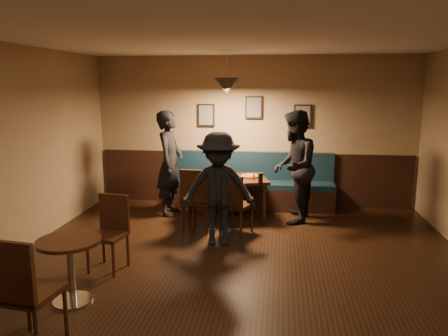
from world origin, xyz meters
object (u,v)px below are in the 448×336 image
object	(u,v)px
diner_left	(170,163)
diner_front	(218,189)
chair_near_right	(236,203)
cafe_chair_near	(30,290)
diner_right	(294,167)
chair_near_left	(198,199)
dining_table	(227,198)
cafe_chair_far	(107,234)
booth_bench	(252,181)
tabasco_bottle	(254,177)
cafe_table	(71,271)
soda_glass	(261,178)

from	to	relation	value
diner_left	diner_front	xyz separation A→B (m)	(1.05, -1.34, -0.10)
chair_near_right	diner_front	xyz separation A→B (m)	(-0.21, -0.47, 0.34)
diner_left	diner_front	bearing A→B (deg)	-137.99
chair_near_right	cafe_chair_near	distance (m)	3.50
diner_right	chair_near_left	bearing A→B (deg)	-59.57
dining_table	diner_right	bearing A→B (deg)	-15.73
chair_near_right	cafe_chair_far	bearing A→B (deg)	-109.79
cafe_chair_near	chair_near_right	bearing A→B (deg)	72.50
chair_near_right	cafe_chair_near	size ratio (longest dim) A/B	0.91
booth_bench	tabasco_bottle	size ratio (longest dim) A/B	24.79
chair_near_left	diner_front	distance (m)	0.77
booth_bench	tabasco_bottle	distance (m)	0.87
tabasco_bottle	cafe_table	bearing A→B (deg)	-119.64
dining_table	cafe_chair_far	size ratio (longest dim) A/B	1.43
diner_left	diner_right	world-z (taller)	diner_right
diner_left	soda_glass	bearing A→B (deg)	-100.97
chair_near_right	dining_table	bearing A→B (deg)	131.37
chair_near_left	cafe_table	size ratio (longest dim) A/B	1.44
diner_left	diner_front	world-z (taller)	diner_left
cafe_table	cafe_chair_far	world-z (taller)	cafe_chair_far
chair_near_left	diner_left	xyz separation A→B (m)	(-0.63, 0.77, 0.41)
booth_bench	diner_right	xyz separation A→B (m)	(0.74, -0.74, 0.43)
dining_table	cafe_chair_far	distance (m)	2.58
cafe_chair_far	cafe_chair_near	xyz separation A→B (m)	(-0.03, -1.63, 0.06)
chair_near_right	soda_glass	size ratio (longest dim) A/B	5.74
cafe_chair_near	chair_near_left	bearing A→B (deg)	82.87
tabasco_bottle	cafe_table	size ratio (longest dim) A/B	0.17
dining_table	booth_bench	bearing A→B (deg)	47.15
soda_glass	cafe_chair_near	size ratio (longest dim) A/B	0.16
booth_bench	chair_near_left	xyz separation A→B (m)	(-0.77, -1.36, 0.00)
cafe_chair_near	diner_front	bearing A→B (deg)	72.34
soda_glass	cafe_table	world-z (taller)	soda_glass
cafe_chair_far	cafe_chair_near	size ratio (longest dim) A/B	0.88
tabasco_bottle	soda_glass	bearing A→B (deg)	-57.79
diner_front	soda_glass	size ratio (longest dim) A/B	9.83
dining_table	diner_left	world-z (taller)	diner_left
chair_near_right	cafe_table	distance (m)	2.82
chair_near_right	tabasco_bottle	xyz separation A→B (m)	(0.22, 0.63, 0.29)
diner_right	diner_front	world-z (taller)	diner_right
dining_table	diner_left	xyz separation A→B (m)	(-1.02, 0.14, 0.56)
booth_bench	dining_table	size ratio (longest dim) A/B	2.27
chair_near_right	cafe_chair_far	xyz separation A→B (m)	(-1.44, -1.54, -0.01)
chair_near_right	diner_right	world-z (taller)	diner_right
booth_bench	cafe_table	bearing A→B (deg)	-113.08
cafe_chair_far	tabasco_bottle	bearing A→B (deg)	-118.13
diner_front	soda_glass	world-z (taller)	diner_front
booth_bench	cafe_chair_near	xyz separation A→B (m)	(-1.61, -4.63, 0.02)
dining_table	cafe_chair_far	world-z (taller)	cafe_chair_far
diner_right	dining_table	bearing A→B (deg)	-82.56
diner_right	cafe_table	world-z (taller)	diner_right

